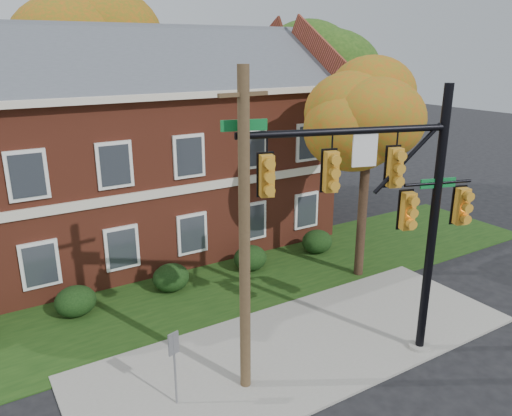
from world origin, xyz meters
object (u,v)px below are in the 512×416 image
tree_near_right (376,109)px  tree_far_rear (94,47)px  hedge_left (76,301)px  sign_post (174,357)px  tree_right_rear (315,61)px  utility_pole (244,240)px  apartment_building (119,140)px  hedge_right (250,258)px  hedge_far_right (317,242)px  hedge_center (171,278)px  traffic_signal (390,199)px

tree_near_right → tree_far_rear: bearing=110.3°
hedge_left → sign_post: 6.26m
tree_right_rear → utility_pole: size_ratio=1.26×
hedge_left → apartment_building: bearing=56.3°
tree_right_rear → tree_far_rear: bearing=145.0°
apartment_building → tree_far_rear: tree_far_rear is taller
hedge_left → tree_far_rear: size_ratio=0.12×
apartment_building → tree_right_rear: bearing=4.3°
hedge_right → utility_pole: 8.41m
tree_right_rear → tree_far_rear: tree_far_rear is taller
hedge_right → hedge_far_right: bearing=0.0°
hedge_left → utility_pole: (3.00, -6.37, 3.76)m
hedge_right → utility_pole: size_ratio=0.17×
apartment_building → tree_near_right: size_ratio=2.19×
hedge_left → tree_near_right: size_ratio=0.16×
sign_post → hedge_right: bearing=30.9°
tree_right_rear → hedge_far_right: bearing=-125.2°
utility_pole → sign_post: 3.42m
hedge_center → hedge_far_right: 7.00m
hedge_left → hedge_center: (3.50, 0.00, 0.00)m
apartment_building → hedge_left: size_ratio=13.43×
apartment_building → hedge_center: apartment_building is taller
hedge_right → sign_post: 8.52m
tree_right_rear → utility_pole: (-11.81, -12.48, -3.83)m
hedge_far_right → tree_right_rear: (4.31, 6.11, 7.60)m
hedge_left → tree_near_right: (10.72, -2.83, 6.14)m
sign_post → traffic_signal: bearing=-26.1°
utility_pole → hedge_center: bearing=81.9°
apartment_building → hedge_center: 6.89m
apartment_building → sign_post: size_ratio=8.79×
traffic_signal → utility_pole: utility_pole is taller
hedge_far_right → apartment_building: bearing=143.1°
utility_pole → apartment_building: bearing=83.9°
hedge_left → tree_right_rear: size_ratio=0.13×
tree_far_rear → apartment_building: bearing=-99.7°
traffic_signal → utility_pole: size_ratio=0.94×
tree_right_rear → utility_pole: bearing=-133.4°
hedge_far_right → traffic_signal: (-3.47, -7.25, 4.40)m
hedge_right → sign_post: (-5.89, -6.09, 0.93)m
traffic_signal → apartment_building: bearing=122.8°
sign_post → utility_pole: bearing=-23.5°
tree_near_right → hedge_right: bearing=142.7°
traffic_signal → tree_far_rear: bearing=113.2°
hedge_far_right → tree_far_rear: bearing=113.4°
hedge_left → tree_far_rear: bearing=69.7°
hedge_right → sign_post: bearing=-134.0°
traffic_signal → utility_pole: (-4.03, 0.88, -0.64)m
hedge_right → traffic_signal: bearing=-89.8°
hedge_center → hedge_far_right: size_ratio=1.00×
hedge_center → traffic_signal: 9.18m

